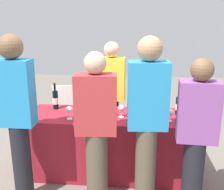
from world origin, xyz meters
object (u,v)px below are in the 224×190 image
object	(u,v)px
wine_bottle_2	(96,101)
server_pouring	(112,94)
wine_bottle_1	(78,102)
wine_glass_4	(170,113)
wine_glass_1	(99,107)
guest_3	(196,133)
wine_glass_3	(121,109)
wine_bottle_5	(178,106)
wine_bottle_3	(104,103)
guest_2	(147,118)
guest_1	(96,126)
wine_bottle_4	(142,104)
wine_glass_0	(69,110)
wine_glass_2	(112,108)
guest_0	(17,114)
wine_bottle_0	(55,100)
menu_board	(71,111)

from	to	relation	value
wine_bottle_2	server_pouring	bearing A→B (deg)	69.53
wine_bottle_1	wine_glass_4	distance (m)	1.11
wine_glass_1	guest_3	bearing A→B (deg)	-29.84
wine_glass_1	wine_glass_3	world-z (taller)	wine_glass_1
wine_bottle_5	wine_glass_4	xyz separation A→B (m)	(-0.12, -0.23, -0.01)
wine_bottle_3	wine_glass_1	size ratio (longest dim) A/B	2.04
server_pouring	guest_2	xyz separation A→B (m)	(0.45, -1.16, 0.09)
wine_bottle_2	guest_1	bearing A→B (deg)	-81.07
wine_bottle_4	wine_glass_0	world-z (taller)	wine_bottle_4
wine_glass_2	server_pouring	bearing A→B (deg)	95.29
wine_glass_3	guest_0	xyz separation A→B (m)	(-0.99, -0.59, 0.11)
guest_0	wine_bottle_0	bearing A→B (deg)	80.66
server_pouring	menu_board	size ratio (longest dim) A/B	1.86
wine_bottle_5	server_pouring	world-z (taller)	server_pouring
wine_bottle_4	menu_board	bearing A→B (deg)	140.26
wine_glass_1	wine_glass_2	world-z (taller)	wine_glass_1
wine_glass_2	guest_0	size ratio (longest dim) A/B	0.09
wine_glass_2	guest_2	xyz separation A→B (m)	(0.39, -0.53, 0.09)
wine_bottle_5	wine_glass_1	bearing A→B (deg)	-171.02
wine_bottle_0	wine_bottle_2	world-z (taller)	wine_bottle_0
guest_1	guest_0	bearing A→B (deg)	-179.22
wine_bottle_3	wine_bottle_4	xyz separation A→B (m)	(0.47, -0.01, 0.00)
wine_glass_2	wine_glass_4	world-z (taller)	wine_glass_2
wine_bottle_4	wine_glass_0	size ratio (longest dim) A/B	1.99
wine_bottle_0	wine_glass_4	bearing A→B (deg)	-12.27
wine_bottle_3	guest_1	distance (m)	0.71
menu_board	wine_glass_0	bearing A→B (deg)	-90.24
wine_bottle_1	guest_3	bearing A→B (deg)	-29.28
wine_glass_0	wine_glass_1	distance (m)	0.34
guest_2	wine_bottle_2	bearing A→B (deg)	126.20
wine_glass_1	wine_glass_4	world-z (taller)	wine_glass_1
server_pouring	guest_2	distance (m)	1.25
wine_bottle_2	wine_bottle_5	distance (m)	1.01
guest_3	guest_1	bearing A→B (deg)	-179.49
guest_2	wine_glass_0	bearing A→B (deg)	151.28
guest_2	wine_bottle_4	bearing A→B (deg)	89.00
wine_bottle_0	guest_2	xyz separation A→B (m)	(1.13, -0.75, 0.07)
wine_glass_2	guest_1	bearing A→B (deg)	-101.10
wine_bottle_3	wine_bottle_5	size ratio (longest dim) A/B	1.02
wine_bottle_3	wine_glass_2	world-z (taller)	wine_bottle_3
guest_1	wine_bottle_2	bearing A→B (deg)	95.03
wine_bottle_3	guest_2	bearing A→B (deg)	-54.81
wine_glass_0	wine_glass_1	bearing A→B (deg)	20.29
guest_1	guest_3	world-z (taller)	guest_1
wine_bottle_0	guest_0	bearing A→B (deg)	-99.19
wine_bottle_2	wine_bottle_4	xyz separation A→B (m)	(0.58, -0.03, -0.01)
wine_glass_0	wine_glass_3	distance (m)	0.60
wine_bottle_4	wine_glass_3	size ratio (longest dim) A/B	2.04
wine_bottle_4	guest_3	bearing A→B (deg)	-56.97
server_pouring	wine_bottle_0	bearing A→B (deg)	32.65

